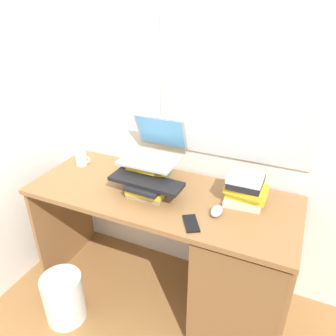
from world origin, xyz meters
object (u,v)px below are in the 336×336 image
Objects in this scene: keyboard at (146,181)px; computer_mouse at (217,211)px; cell_phone at (191,223)px; wastebasket at (64,298)px; desk at (223,262)px; mug at (81,159)px; laptop at (155,148)px; book_stack_keyboard_riser at (147,190)px; book_stack_tall at (149,172)px; book_stack_side at (245,189)px.

keyboard reaches higher than computer_mouse.
computer_mouse is 0.76× the size of cell_phone.
wastebasket is (-0.39, -0.38, -0.70)m from keyboard.
desk is 0.38m from computer_mouse.
desk is 4.86× the size of wastebasket.
mug reaches higher than computer_mouse.
laptop is at bearing 160.65° from desk.
book_stack_keyboard_riser reaches higher than wastebasket.
desk is at bearing 19.53° from cell_phone.
cell_phone is (0.32, -0.14, -0.04)m from book_stack_keyboard_riser.
mug is 0.87m from wastebasket.
keyboard is 0.59m from mug.
book_stack_keyboard_riser is at bearing -68.39° from book_stack_tall.
keyboard is at bearing 148.80° from book_stack_keyboard_riser.
desk is 4.70× the size of laptop.
wastebasket is at bearing -120.20° from laptop.
book_stack_side reaches higher than keyboard.
wastebasket is at bearing -155.28° from computer_mouse.
book_stack_keyboard_riser is at bearing 125.07° from cell_phone.
cell_phone is at bearing -37.33° from book_stack_tall.
desk is 0.61m from book_stack_keyboard_riser.
mug is (-0.51, 0.02, -0.03)m from book_stack_tall.
keyboard is at bearing 124.93° from cell_phone.
computer_mouse is at bearing 24.72° from wastebasket.
book_stack_tall is 1.07× the size of book_stack_side.
laptop reaches higher than wastebasket.
computer_mouse is 0.99m from mug.
wastebasket is at bearing -154.57° from desk.
wastebasket is (-0.34, -0.52, -0.69)m from book_stack_tall.
book_stack_keyboard_riser is 0.27m from laptop.
book_stack_tall is at bearing -178.07° from book_stack_side.
book_stack_side reaches higher than desk.
laptop is 1.06m from wastebasket.
book_stack_keyboard_riser is at bearing -28.95° from keyboard.
laptop is at bearing 103.96° from book_stack_keyboard_riser.
wastebasket is at bearing 167.41° from cell_phone.
keyboard is 1.32× the size of wastebasket.
desk is 1.11m from mug.
book_stack_tall reaches higher than book_stack_keyboard_riser.
book_stack_tall reaches higher than desk.
computer_mouse is at bearing -17.87° from book_stack_tall.
mug reaches higher than cell_phone.
cell_phone is (0.32, -0.15, -0.09)m from keyboard.
book_stack_keyboard_riser is 0.41m from computer_mouse.
computer_mouse is at bearing -0.98° from book_stack_keyboard_riser.
book_stack_keyboard_riser is at bearing 43.67° from wastebasket.
laptop reaches higher than book_stack_side.
book_stack_keyboard_riser reaches higher than cell_phone.
computer_mouse reaches higher than wastebasket.
laptop is 2.42× the size of cell_phone.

